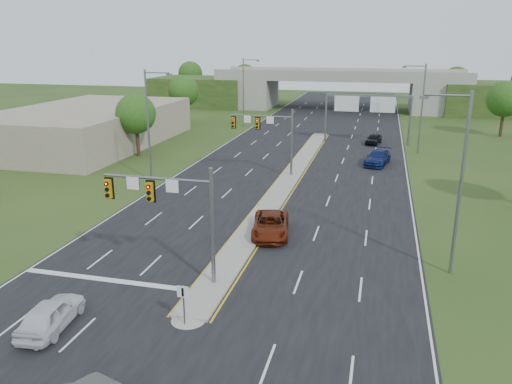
{
  "coord_description": "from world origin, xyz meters",
  "views": [
    {
      "loc": [
        8.78,
        -24.79,
        13.58
      ],
      "look_at": [
        0.24,
        9.04,
        3.0
      ],
      "focal_mm": 35.0,
      "sensor_mm": 36.0,
      "label": 1
    }
  ],
  "objects": [
    {
      "name": "lightpole_r_near",
      "position": [
        13.3,
        5.0,
        6.1
      ],
      "size": [
        2.85,
        0.25,
        11.0
      ],
      "color": "slate",
      "rests_on": "ground"
    },
    {
      "name": "road",
      "position": [
        0.0,
        35.0,
        0.01
      ],
      "size": [
        24.0,
        160.0,
        0.02
      ],
      "primitive_type": "cube",
      "color": "black",
      "rests_on": "ground"
    },
    {
      "name": "median",
      "position": [
        0.0,
        23.0,
        0.1
      ],
      "size": [
        2.0,
        54.0,
        0.16
      ],
      "primitive_type": "cube",
      "color": "gray",
      "rests_on": "road"
    },
    {
      "name": "car_far_a",
      "position": [
        1.5,
        8.4,
        0.79
      ],
      "size": [
        3.46,
        5.87,
        1.53
      ],
      "primitive_type": "imported",
      "rotation": [
        0.0,
        0.0,
        0.17
      ],
      "color": "#5C1C09",
      "rests_on": "road"
    },
    {
      "name": "ground",
      "position": [
        0.0,
        0.0,
        0.0
      ],
      "size": [
        240.0,
        240.0,
        0.0
      ],
      "primitive_type": "plane",
      "color": "#234117",
      "rests_on": "ground"
    },
    {
      "name": "lightpole_l_far",
      "position": [
        -13.3,
        55.0,
        6.1
      ],
      "size": [
        2.85,
        0.25,
        11.0
      ],
      "color": "slate",
      "rests_on": "ground"
    },
    {
      "name": "tree_l_near",
      "position": [
        -20.0,
        30.0,
        5.18
      ],
      "size": [
        4.8,
        4.8,
        7.6
      ],
      "color": "#382316",
      "rests_on": "ground"
    },
    {
      "name": "tree_l_mid",
      "position": [
        -24.0,
        55.0,
        5.51
      ],
      "size": [
        5.2,
        5.2,
        8.12
      ],
      "color": "#382316",
      "rests_on": "ground"
    },
    {
      "name": "lane_markings",
      "position": [
        -0.6,
        28.91,
        0.02
      ],
      "size": [
        23.72,
        160.0,
        0.01
      ],
      "color": "gold",
      "rests_on": "road"
    },
    {
      "name": "signal_mast_far",
      "position": [
        -2.26,
        24.93,
        4.73
      ],
      "size": [
        6.62,
        0.6,
        7.0
      ],
      "color": "slate",
      "rests_on": "ground"
    },
    {
      "name": "car_far_c",
      "position": [
        7.91,
        44.7,
        0.72
      ],
      "size": [
        2.43,
        4.33,
        1.39
      ],
      "primitive_type": "imported",
      "rotation": [
        0.0,
        0.0,
        -0.2
      ],
      "color": "black",
      "rests_on": "road"
    },
    {
      "name": "tree_back_a",
      "position": [
        -38.0,
        94.0,
        5.84
      ],
      "size": [
        6.0,
        6.0,
        8.85
      ],
      "color": "#382316",
      "rests_on": "ground"
    },
    {
      "name": "lightpole_l_mid",
      "position": [
        -13.3,
        20.0,
        6.1
      ],
      "size": [
        2.85,
        0.25,
        11.0
      ],
      "color": "slate",
      "rests_on": "ground"
    },
    {
      "name": "keep_right_sign",
      "position": [
        0.0,
        -4.53,
        1.52
      ],
      "size": [
        0.6,
        0.13,
        2.2
      ],
      "color": "slate",
      "rests_on": "ground"
    },
    {
      "name": "car_far_b",
      "position": [
        8.65,
        32.56,
        0.82
      ],
      "size": [
        3.28,
        5.85,
        1.6
      ],
      "primitive_type": "imported",
      "rotation": [
        0.0,
        0.0,
        -0.2
      ],
      "color": "#0C194C",
      "rests_on": "road"
    },
    {
      "name": "commercial_building",
      "position": [
        -30.0,
        35.0,
        2.5
      ],
      "size": [
        18.0,
        30.0,
        5.0
      ],
      "primitive_type": "cube",
      "color": "gray",
      "rests_on": "ground"
    },
    {
      "name": "signal_mast_near",
      "position": [
        -2.26,
        -0.07,
        4.73
      ],
      "size": [
        6.62,
        0.6,
        7.0
      ],
      "color": "slate",
      "rests_on": "ground"
    },
    {
      "name": "tree_back_b",
      "position": [
        -24.0,
        94.0,
        5.51
      ],
      "size": [
        5.6,
        5.6,
        8.32
      ],
      "color": "#382316",
      "rests_on": "ground"
    },
    {
      "name": "sign_gantry",
      "position": [
        6.68,
        44.92,
        5.24
      ],
      "size": [
        11.58,
        0.44,
        6.67
      ],
      "color": "slate",
      "rests_on": "ground"
    },
    {
      "name": "car_white",
      "position": [
        -6.26,
        -6.29,
        0.77
      ],
      "size": [
        2.25,
        4.58,
        1.5
      ],
      "primitive_type": "imported",
      "rotation": [
        0.0,
        0.0,
        3.25
      ],
      "color": "silver",
      "rests_on": "road"
    },
    {
      "name": "lightpole_r_far",
      "position": [
        13.3,
        40.0,
        6.1
      ],
      "size": [
        2.85,
        0.25,
        11.0
      ],
      "color": "slate",
      "rests_on": "ground"
    },
    {
      "name": "tree_r_mid",
      "position": [
        26.0,
        55.0,
        5.51
      ],
      "size": [
        5.2,
        5.2,
        8.12
      ],
      "color": "#382316",
      "rests_on": "ground"
    },
    {
      "name": "overpass",
      "position": [
        0.0,
        80.0,
        3.55
      ],
      "size": [
        80.0,
        14.0,
        8.1
      ],
      "color": "gray",
      "rests_on": "ground"
    },
    {
      "name": "median_nose",
      "position": [
        0.0,
        -4.0,
        0.1
      ],
      "size": [
        2.0,
        2.0,
        0.16
      ],
      "primitive_type": "cone",
      "color": "gray",
      "rests_on": "road"
    },
    {
      "name": "tree_back_c",
      "position": [
        24.0,
        94.0,
        5.51
      ],
      "size": [
        5.6,
        5.6,
        8.32
      ],
      "color": "#382316",
      "rests_on": "ground"
    }
  ]
}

